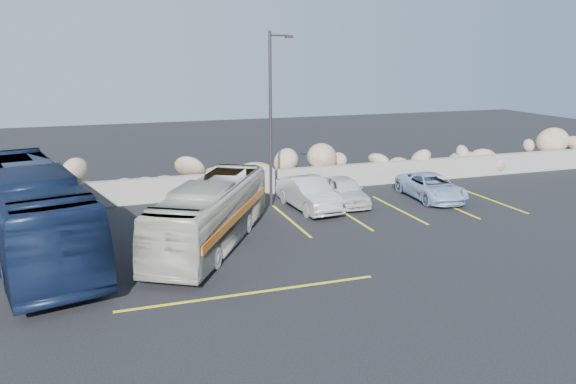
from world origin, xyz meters
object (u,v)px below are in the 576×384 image
object	(u,v)px
car_a	(344,191)
tour_coach	(31,212)
vintage_bus	(211,214)
car_d	(431,187)
lamppost	(272,115)
car_b	(309,194)

from	to	relation	value
car_a	tour_coach	bearing A→B (deg)	-164.78
vintage_bus	car_d	bearing A→B (deg)	45.79
lamppost	car_d	distance (m)	8.76
lamppost	car_d	world-z (taller)	lamppost
vintage_bus	car_b	xyz separation A→B (m)	(5.24, 3.51, -0.50)
car_d	vintage_bus	bearing A→B (deg)	-160.88
lamppost	vintage_bus	world-z (taller)	lamppost
car_b	car_d	distance (m)	6.41
car_b	car_d	xyz separation A→B (m)	(6.41, -0.22, -0.11)
lamppost	car_a	world-z (taller)	lamppost
car_a	car_b	world-z (taller)	car_b
car_a	car_d	bearing A→B (deg)	-3.47
lamppost	vintage_bus	bearing A→B (deg)	-129.77
lamppost	car_b	xyz separation A→B (m)	(1.45, -1.04, -3.57)
lamppost	tour_coach	size ratio (longest dim) A/B	0.69
car_a	car_d	world-z (taller)	car_a
vintage_bus	tour_coach	bearing A→B (deg)	-159.01
lamppost	car_a	xyz separation A→B (m)	(3.39, -0.73, -3.64)
tour_coach	car_d	xyz separation A→B (m)	(17.87, 2.31, -0.99)
vintage_bus	car_b	size ratio (longest dim) A/B	1.99
vintage_bus	car_d	xyz separation A→B (m)	(11.65, 3.29, -0.61)
lamppost	car_d	xyz separation A→B (m)	(7.85, -1.26, -3.68)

